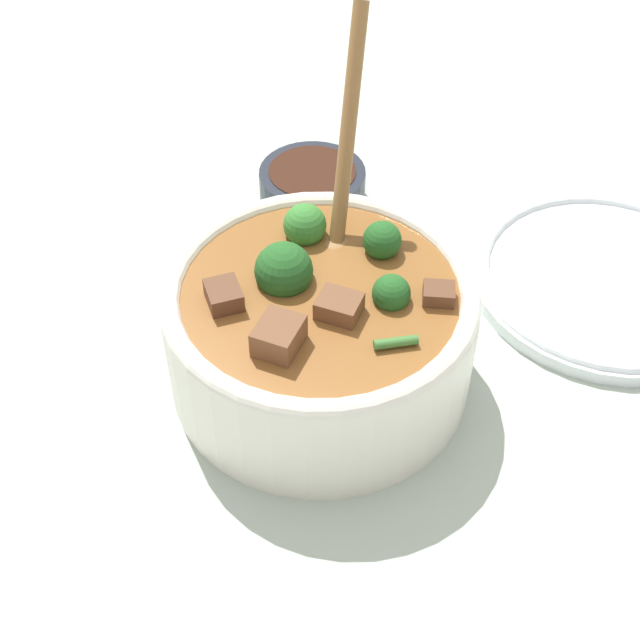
# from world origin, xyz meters

# --- Properties ---
(ground_plane) EXTENTS (4.00, 4.00, 0.00)m
(ground_plane) POSITION_xyz_m (0.00, 0.00, 0.00)
(ground_plane) COLOR #ADBCAD
(stew_bowl) EXTENTS (0.26, 0.24, 0.26)m
(stew_bowl) POSITION_xyz_m (-0.00, -0.00, 0.06)
(stew_bowl) COLOR white
(stew_bowl) RESTS_ON ground_plane
(condiment_bowl) EXTENTS (0.10, 0.10, 0.03)m
(condiment_bowl) POSITION_xyz_m (-0.20, -0.11, 0.02)
(condiment_bowl) COLOR #232833
(condiment_bowl) RESTS_ON ground_plane
(empty_plate) EXTENTS (0.24, 0.24, 0.02)m
(empty_plate) POSITION_xyz_m (-0.21, 0.18, 0.01)
(empty_plate) COLOR white
(empty_plate) RESTS_ON ground_plane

